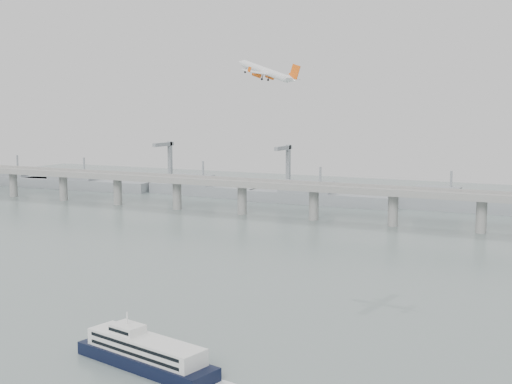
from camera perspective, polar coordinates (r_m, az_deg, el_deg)
The scene contains 5 objects.
ground at distance 239.49m, azimuth -5.82°, elevation -10.11°, with size 900.00×900.00×0.00m, color slate.
bridge at distance 416.11m, azimuth 8.56°, elevation -0.20°, with size 800.00×22.00×23.90m.
distant_fleet at distance 539.71m, azimuth -5.17°, elevation 0.35°, with size 453.00×60.90×40.00m.
ferry at distance 194.69m, azimuth -9.18°, elevation -13.14°, with size 74.36×25.10×14.18m.
airliner at distance 298.48m, azimuth 0.93°, elevation 9.96°, with size 33.21×30.41×12.50m.
Camera 1 is at (120.24, -194.32, 71.66)m, focal length 48.00 mm.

